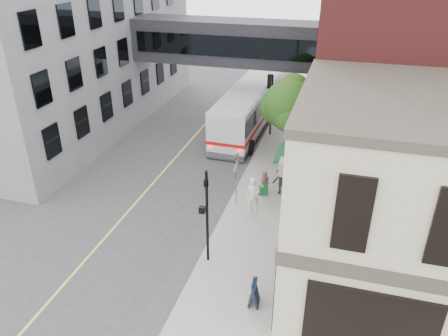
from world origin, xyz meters
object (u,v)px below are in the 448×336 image
Objects in this scene: bus at (248,107)px; pedestrian_a at (253,195)px; pedestrian_c at (281,181)px; sandwich_board at (254,293)px; newspaper_box at (264,187)px; pedestrian_b at (265,183)px.

bus reaches higher than pedestrian_a.
sandwich_board is at bearing -64.91° from pedestrian_c.
bus is 6.29× the size of pedestrian_a.
sandwich_board is (0.38, -8.68, -0.25)m from pedestrian_c.
pedestrian_c is 8.69m from sandwich_board.
bus is 7.36× the size of pedestrian_c.
pedestrian_c is (1.15, 2.11, -0.14)m from pedestrian_a.
newspaper_box is at bearing -71.83° from bus.
newspaper_box is at bearing 114.81° from pedestrian_b.
sandwich_board is at bearing -88.33° from pedestrian_a.
newspaper_box is at bearing 71.25° from pedestrian_a.
pedestrian_b is at bearing -71.65° from bus.
pedestrian_b is at bearing 93.86° from sandwich_board.
pedestrian_a is 1.24× the size of pedestrian_b.
bus reaches higher than pedestrian_b.
newspaper_box is 8.50m from sandwich_board.
sandwich_board reaches higher than newspaper_box.
pedestrian_a is 2.40m from pedestrian_c.
bus reaches higher than sandwich_board.
bus is at bearing 136.09° from pedestrian_c.
pedestrian_c is 1.45× the size of sandwich_board.
newspaper_box is 0.77× the size of sandwich_board.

